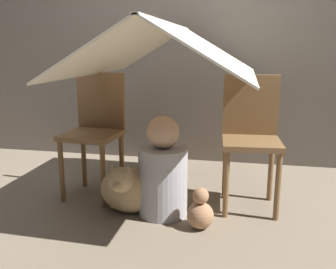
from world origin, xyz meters
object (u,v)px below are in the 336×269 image
(chair_left, at_px, (95,128))
(person_front, at_px, (163,174))
(chair_right, at_px, (251,134))
(dog, at_px, (127,189))

(chair_left, bearing_deg, person_front, -20.95)
(chair_right, xyz_separation_m, person_front, (-0.54, -0.26, -0.22))
(chair_left, relative_size, chair_right, 1.00)
(chair_right, height_order, person_front, chair_right)
(person_front, bearing_deg, chair_right, 26.16)
(person_front, relative_size, dog, 1.73)
(chair_left, xyz_separation_m, chair_right, (1.09, 0.00, 0.00))
(chair_left, height_order, chair_right, same)
(chair_right, bearing_deg, dog, -161.82)
(chair_right, relative_size, dog, 2.36)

